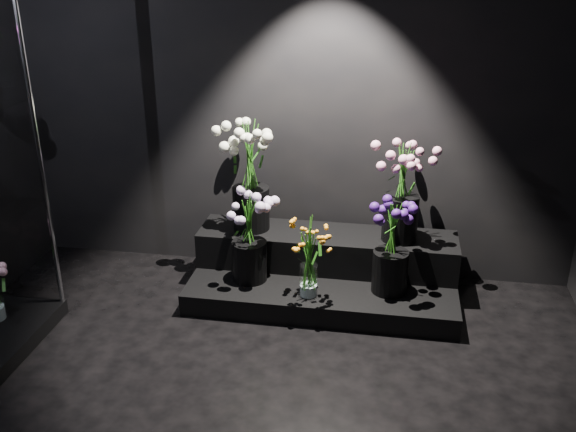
# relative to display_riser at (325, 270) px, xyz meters

# --- Properties ---
(wall_back) EXTENTS (4.00, 0.00, 4.00)m
(wall_back) POSITION_rel_display_riser_xyz_m (-0.27, 0.36, 1.23)
(wall_back) COLOR black
(wall_back) RESTS_ON floor
(display_riser) EXTENTS (1.82, 0.81, 0.40)m
(display_riser) POSITION_rel_display_riser_xyz_m (0.00, 0.00, 0.00)
(display_riser) COLOR black
(display_riser) RESTS_ON floor
(bouquet_orange_bells) EXTENTS (0.25, 0.25, 0.54)m
(bouquet_orange_bells) POSITION_rel_display_riser_xyz_m (-0.07, -0.34, 0.26)
(bouquet_orange_bells) COLOR white
(bouquet_orange_bells) RESTS_ON display_riser
(bouquet_lilac) EXTENTS (0.36, 0.36, 0.63)m
(bouquet_lilac) POSITION_rel_display_riser_xyz_m (-0.50, -0.18, 0.34)
(bouquet_lilac) COLOR black
(bouquet_lilac) RESTS_ON display_riser
(bouquet_purple) EXTENTS (0.35, 0.35, 0.65)m
(bouquet_purple) POSITION_rel_display_riser_xyz_m (0.45, -0.19, 0.35)
(bouquet_purple) COLOR black
(bouquet_purple) RESTS_ON display_riser
(bouquet_cream_roses) EXTENTS (0.47, 0.47, 0.77)m
(bouquet_cream_roses) POSITION_rel_display_riser_xyz_m (-0.55, 0.11, 0.68)
(bouquet_cream_roses) COLOR black
(bouquet_cream_roses) RESTS_ON display_riser
(bouquet_pink_roses) EXTENTS (0.45, 0.45, 0.69)m
(bouquet_pink_roses) POSITION_rel_display_riser_xyz_m (0.50, 0.09, 0.63)
(bouquet_pink_roses) COLOR black
(bouquet_pink_roses) RESTS_ON display_riser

